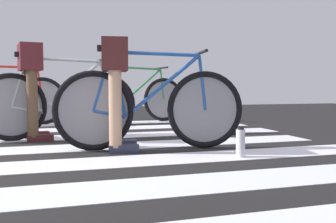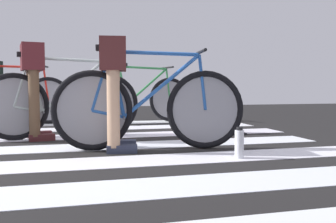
{
  "view_description": "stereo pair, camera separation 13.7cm",
  "coord_description": "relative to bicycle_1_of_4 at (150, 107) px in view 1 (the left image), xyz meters",
  "views": [
    {
      "loc": [
        -0.04,
        -3.61,
        0.59
      ],
      "look_at": [
        0.95,
        -0.25,
        0.36
      ],
      "focal_mm": 39.43,
      "sensor_mm": 36.0,
      "label": 1
    },
    {
      "loc": [
        0.09,
        -3.61,
        0.59
      ],
      "look_at": [
        0.95,
        -0.25,
        0.36
      ],
      "focal_mm": 39.43,
      "sensor_mm": 36.0,
      "label": 2
    }
  ],
  "objects": [
    {
      "name": "bicycle_1_of_4",
      "position": [
        0.0,
        0.0,
        0.0
      ],
      "size": [
        1.73,
        0.52,
        0.93
      ],
      "rotation": [
        0.0,
        0.0,
        -0.13
      ],
      "color": "black",
      "rests_on": "ground"
    },
    {
      "name": "cyclist_2_of_4",
      "position": [
        -1.08,
        0.94,
        0.28
      ],
      "size": [
        0.37,
        0.44,
        1.02
      ],
      "rotation": [
        0.0,
        0.0,
        0.17
      ],
      "color": "brown",
      "rests_on": "ground"
    },
    {
      "name": "bicycle_4_of_4",
      "position": [
        -1.54,
        2.71,
        0.0
      ],
      "size": [
        1.72,
        0.54,
        0.93
      ],
      "rotation": [
        0.0,
        0.0,
        -0.17
      ],
      "color": "black",
      "rests_on": "ground"
    },
    {
      "name": "bicycle_3_of_4",
      "position": [
        0.37,
        2.56,
        0.0
      ],
      "size": [
        1.72,
        0.55,
        0.93
      ],
      "rotation": [
        0.0,
        0.0,
        0.18
      ],
      "color": "black",
      "rests_on": "ground"
    },
    {
      "name": "cyclist_1_of_4",
      "position": [
        -0.31,
        0.04,
        0.25
      ],
      "size": [
        0.36,
        0.43,
        0.99
      ],
      "rotation": [
        0.0,
        0.0,
        -0.13
      ],
      "color": "tan",
      "rests_on": "ground"
    },
    {
      "name": "water_bottle",
      "position": [
        0.61,
        -0.58,
        -0.27
      ],
      "size": [
        0.07,
        0.07,
        0.25
      ],
      "color": "silver",
      "rests_on": "ground"
    },
    {
      "name": "ground",
      "position": [
        -0.74,
        0.37,
        -0.4
      ],
      "size": [
        18.0,
        14.0,
        0.02
      ],
      "color": "black"
    },
    {
      "name": "traffic_cone",
      "position": [
        1.09,
        0.91,
        -0.15
      ],
      "size": [
        0.43,
        0.43,
        0.49
      ],
      "color": "black",
      "rests_on": "ground"
    },
    {
      "name": "crosswalk_markings",
      "position": [
        -0.78,
        0.27,
        -0.38
      ],
      "size": [
        5.41,
        4.99,
        0.0
      ],
      "color": "white",
      "rests_on": "ground"
    },
    {
      "name": "bicycle_2_of_4",
      "position": [
        -0.77,
        0.99,
        0.0
      ],
      "size": [
        1.72,
        0.55,
        0.93
      ],
      "rotation": [
        0.0,
        0.0,
        0.17
      ],
      "color": "black",
      "rests_on": "ground"
    }
  ]
}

